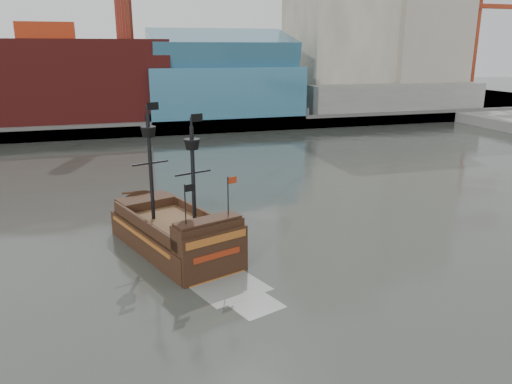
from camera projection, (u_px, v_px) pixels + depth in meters
name	position (u px, v px, depth m)	size (l,w,h in m)	color
ground	(312.00, 278.00, 34.98)	(400.00, 400.00, 0.00)	#2C2F29
promenade_far	(161.00, 111.00, 119.23)	(220.00, 60.00, 2.00)	slate
seawall	(179.00, 128.00, 92.04)	(220.00, 1.00, 2.60)	#4C4C49
skyline	(183.00, 4.00, 107.28)	(149.00, 45.00, 62.00)	brown
crane_a	(473.00, 33.00, 126.91)	(22.50, 4.00, 32.25)	slate
crane_b	(476.00, 47.00, 139.76)	(19.10, 4.00, 26.25)	slate
pirate_ship	(175.00, 237.00, 39.49)	(10.14, 17.30, 12.43)	black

